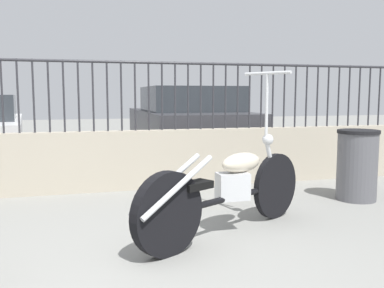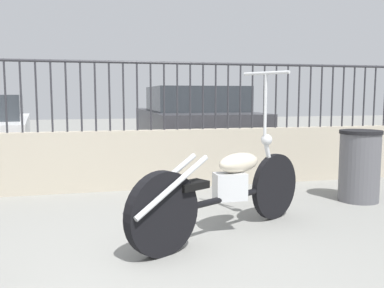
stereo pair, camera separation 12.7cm
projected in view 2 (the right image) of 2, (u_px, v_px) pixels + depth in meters
name	position (u px, v px, depth m)	size (l,w,h in m)	color
low_wall	(90.00, 161.00, 5.48)	(9.19, 0.18, 0.78)	#B2A893
fence_railing	(88.00, 85.00, 5.37)	(9.19, 0.04, 0.89)	#2D2D33
motorcycle_black	(219.00, 190.00, 3.71)	(1.88, 1.14, 1.46)	black
trash_bin	(359.00, 166.00, 4.98)	(0.48, 0.48, 0.83)	#56565B
car_dark_grey	(194.00, 122.00, 8.55)	(1.90, 3.93, 1.40)	black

